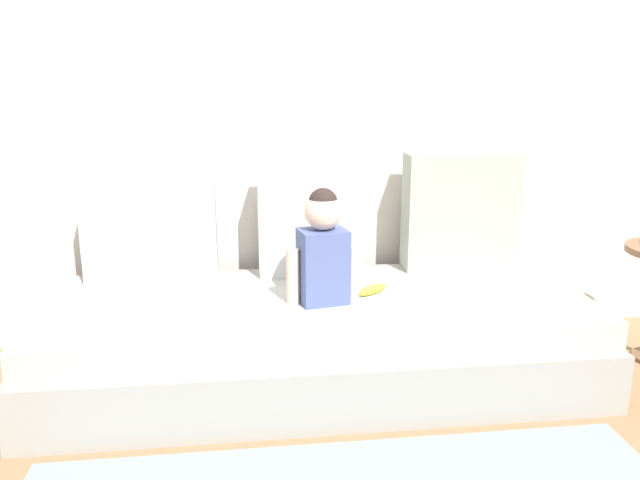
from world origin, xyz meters
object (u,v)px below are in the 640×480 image
(throw_pillow_right, at_px, (460,211))
(banana, at_px, (372,289))
(throw_pillow_center, at_px, (310,220))
(toddler, at_px, (323,248))
(throw_pillow_left, at_px, (151,231))
(couch, at_px, (319,340))

(throw_pillow_right, relative_size, banana, 3.28)
(throw_pillow_center, relative_size, throw_pillow_right, 0.92)
(throw_pillow_center, bearing_deg, throw_pillow_right, 0.00)
(throw_pillow_center, bearing_deg, banana, -54.98)
(throw_pillow_center, bearing_deg, toddler, -88.46)
(throw_pillow_right, xyz_separation_m, toddler, (-0.72, -0.40, -0.05))
(throw_pillow_left, relative_size, toddler, 1.23)
(throw_pillow_left, bearing_deg, throw_pillow_right, 0.00)
(throw_pillow_center, height_order, throw_pillow_right, throw_pillow_right)
(throw_pillow_center, relative_size, banana, 3.01)
(couch, relative_size, throw_pillow_center, 4.58)
(banana, bearing_deg, toddler, -163.32)
(couch, relative_size, banana, 13.79)
(couch, bearing_deg, banana, 2.63)
(throw_pillow_left, bearing_deg, throw_pillow_center, 0.00)
(throw_pillow_center, xyz_separation_m, toddler, (0.01, -0.40, -0.02))
(banana, bearing_deg, throw_pillow_right, 34.08)
(throw_pillow_center, distance_m, toddler, 0.40)
(toddler, relative_size, banana, 2.81)
(throw_pillow_right, bearing_deg, couch, -154.65)
(throw_pillow_center, relative_size, toddler, 1.07)
(throw_pillow_left, distance_m, throw_pillow_center, 0.73)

